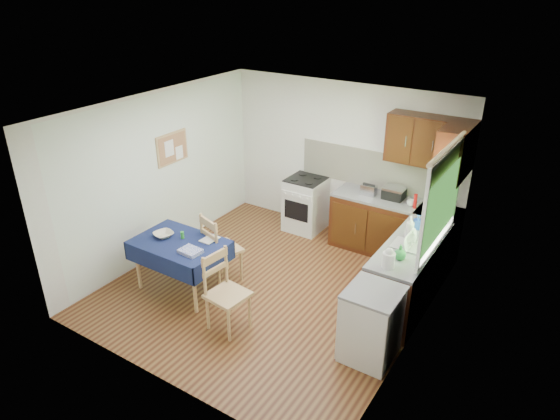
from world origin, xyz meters
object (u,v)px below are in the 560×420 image
Objects in this scene: chair_far at (219,247)px; sandwich_press at (394,193)px; toaster at (369,190)px; kettle at (389,259)px; dish_rack at (410,245)px; dining_table at (180,248)px; chair_near at (225,290)px.

chair_far is 3.35× the size of sandwich_press.
toaster is 2.09m from kettle.
sandwich_press is 0.73× the size of dish_rack.
kettle is (-0.05, -0.59, 0.09)m from dish_rack.
toaster is 0.55× the size of dish_rack.
sandwich_press is at bearing 76.00° from dining_table.
chair_near is 2.34m from dish_rack.
dish_rack is (1.08, -1.22, -0.06)m from toaster.
sandwich_press is at bearing 8.11° from toaster.
kettle is at bearing -102.64° from dish_rack.
dish_rack is at bearing -40.80° from chair_near.
dish_rack is at bearing -143.32° from chair_far.
chair_near is 3.28× the size of sandwich_press.
chair_far is at bearing -175.02° from kettle.
dish_rack is at bearing -56.65° from sandwich_press.
chair_near is 2.40× the size of dish_rack.
toaster is at bearing 119.67° from kettle.
toaster is 0.76× the size of sandwich_press.
chair_near is at bearing -106.83° from toaster.
chair_far is 4.43× the size of toaster.
dish_rack is at bearing 48.83° from dining_table.
kettle is (1.03, -1.81, 0.03)m from toaster.
dish_rack is 0.60m from kettle.
toaster and sandwich_press have the same top height.
chair_far is 1.02× the size of chair_near.
kettle reaches higher than sandwich_press.
chair_near reaches higher than dining_table.
chair_far is 2.74m from sandwich_press.
kettle reaches higher than chair_near.
chair_far is (0.31, 0.44, -0.09)m from dining_table.
dining_table is at bearing -127.81° from toaster.
sandwich_press is at bearing 109.13° from kettle.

